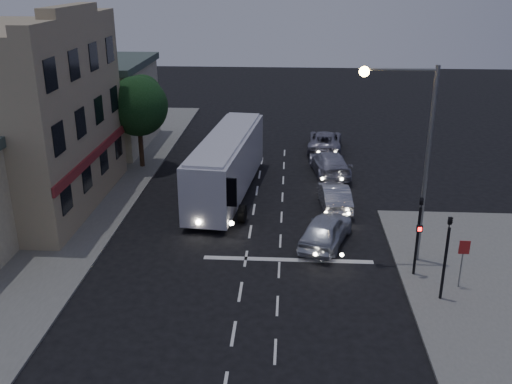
# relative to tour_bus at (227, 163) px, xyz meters

# --- Properties ---
(ground) EXTENTS (120.00, 120.00, 0.00)m
(ground) POSITION_rel_tour_bus_xyz_m (1.76, -10.38, -2.00)
(ground) COLOR black
(sidewalk_far) EXTENTS (12.00, 50.00, 0.12)m
(sidewalk_far) POSITION_rel_tour_bus_xyz_m (-11.24, -2.38, -1.94)
(sidewalk_far) COLOR slate
(sidewalk_far) RESTS_ON ground
(road_markings) EXTENTS (8.00, 30.55, 0.01)m
(road_markings) POSITION_rel_tour_bus_xyz_m (3.05, -7.07, -1.99)
(road_markings) COLOR silver
(road_markings) RESTS_ON ground
(tour_bus) EXTENTS (3.72, 12.23, 3.69)m
(tour_bus) POSITION_rel_tour_bus_xyz_m (0.00, 0.00, 0.00)
(tour_bus) COLOR silver
(tour_bus) RESTS_ON ground
(car_suv) EXTENTS (3.23, 4.93, 1.56)m
(car_suv) POSITION_rel_tour_bus_xyz_m (5.61, -6.58, -1.22)
(car_suv) COLOR silver
(car_suv) RESTS_ON ground
(car_sedan_a) EXTENTS (1.84, 4.47, 1.44)m
(car_sedan_a) POSITION_rel_tour_bus_xyz_m (6.35, -1.91, -1.28)
(car_sedan_a) COLOR #B4B5BB
(car_sedan_a) RESTS_ON ground
(car_sedan_b) EXTENTS (2.88, 5.55, 1.54)m
(car_sedan_b) POSITION_rel_tour_bus_xyz_m (6.42, 4.01, -1.23)
(car_sedan_b) COLOR #A6A6B8
(car_sedan_b) RESTS_ON ground
(car_sedan_c) EXTENTS (2.86, 5.47, 1.47)m
(car_sedan_c) POSITION_rel_tour_bus_xyz_m (6.40, 9.53, -1.26)
(car_sedan_c) COLOR gray
(car_sedan_c) RESTS_ON ground
(traffic_signal_main) EXTENTS (0.25, 0.35, 4.10)m
(traffic_signal_main) POSITION_rel_tour_bus_xyz_m (9.36, -9.60, 0.42)
(traffic_signal_main) COLOR black
(traffic_signal_main) RESTS_ON sidewalk_near
(traffic_signal_side) EXTENTS (0.18, 0.15, 4.10)m
(traffic_signal_side) POSITION_rel_tour_bus_xyz_m (10.06, -11.58, 0.42)
(traffic_signal_side) COLOR black
(traffic_signal_side) RESTS_ON sidewalk_near
(regulatory_sign) EXTENTS (0.45, 0.12, 2.20)m
(regulatory_sign) POSITION_rel_tour_bus_xyz_m (11.06, -10.62, -0.40)
(regulatory_sign) COLOR slate
(regulatory_sign) RESTS_ON sidewalk_near
(streetlight) EXTENTS (3.32, 0.44, 9.00)m
(streetlight) POSITION_rel_tour_bus_xyz_m (9.11, -8.18, 3.74)
(streetlight) COLOR slate
(streetlight) RESTS_ON sidewalk_near
(main_building) EXTENTS (10.12, 12.00, 11.00)m
(main_building) POSITION_rel_tour_bus_xyz_m (-12.19, -2.38, 3.16)
(main_building) COLOR tan
(main_building) RESTS_ON sidewalk_far
(low_building_north) EXTENTS (9.40, 9.40, 6.50)m
(low_building_north) POSITION_rel_tour_bus_xyz_m (-11.74, 9.62, 1.40)
(low_building_north) COLOR #AFA68B
(low_building_north) RESTS_ON sidewalk_far
(street_tree) EXTENTS (4.00, 4.00, 6.20)m
(street_tree) POSITION_rel_tour_bus_xyz_m (-6.44, 4.64, 2.50)
(street_tree) COLOR black
(street_tree) RESTS_ON sidewalk_far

